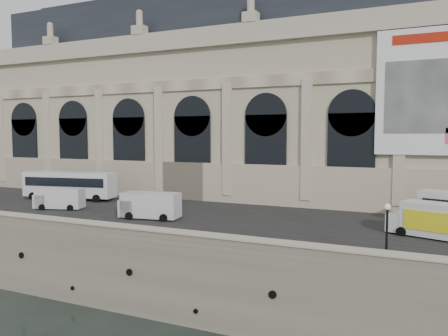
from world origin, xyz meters
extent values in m
plane|color=black|center=(0.00, 0.00, 0.00)|extent=(260.00, 260.00, 0.00)
cube|color=gray|center=(0.00, 35.00, 3.00)|extent=(160.00, 70.00, 6.00)
cube|color=#2D2D2D|center=(0.00, 14.00, 6.03)|extent=(160.00, 24.00, 0.06)
cube|color=gray|center=(0.00, 0.60, 6.55)|extent=(160.00, 1.20, 1.10)
cube|color=beige|center=(0.00, 0.60, 7.15)|extent=(160.00, 1.40, 0.12)
cube|color=#C2B595|center=(-6.00, 31.00, 17.00)|extent=(68.00, 18.00, 22.00)
cube|color=beige|center=(-6.00, 21.85, 8.50)|extent=(68.60, 0.40, 5.00)
cube|color=beige|center=(-6.00, 21.70, 26.80)|extent=(69.00, 0.80, 2.40)
cube|color=beige|center=(-6.00, 21.85, 21.00)|extent=(68.00, 0.30, 1.40)
cube|color=#23292F|center=(-6.00, 31.00, 31.00)|extent=(64.00, 15.00, 6.00)
cube|color=black|center=(-34.00, 21.82, 12.50)|extent=(5.20, 0.25, 9.00)
cylinder|color=black|center=(-34.00, 21.82, 17.00)|extent=(5.20, 0.25, 5.20)
cube|color=beige|center=(-29.00, 21.75, 14.00)|extent=(1.20, 0.50, 14.00)
cube|color=black|center=(-24.00, 21.82, 12.50)|extent=(5.20, 0.25, 9.00)
cylinder|color=black|center=(-24.00, 21.82, 17.00)|extent=(5.20, 0.25, 5.20)
cube|color=beige|center=(-19.00, 21.75, 14.00)|extent=(1.20, 0.50, 14.00)
cube|color=black|center=(-14.00, 21.82, 12.50)|extent=(5.20, 0.25, 9.00)
cylinder|color=black|center=(-14.00, 21.82, 17.00)|extent=(5.20, 0.25, 5.20)
cube|color=beige|center=(-9.00, 21.75, 14.00)|extent=(1.20, 0.50, 14.00)
cube|color=black|center=(-4.00, 21.82, 12.50)|extent=(5.20, 0.25, 9.00)
cylinder|color=black|center=(-4.00, 21.82, 17.00)|extent=(5.20, 0.25, 5.20)
cube|color=beige|center=(1.00, 21.75, 14.00)|extent=(1.20, 0.50, 14.00)
cube|color=black|center=(6.00, 21.82, 12.50)|extent=(5.20, 0.25, 9.00)
cylinder|color=black|center=(6.00, 21.82, 17.00)|extent=(5.20, 0.25, 5.20)
cube|color=beige|center=(11.00, 21.75, 14.00)|extent=(1.20, 0.50, 14.00)
cube|color=black|center=(16.00, 21.82, 12.50)|extent=(5.20, 0.25, 9.00)
cylinder|color=black|center=(16.00, 21.82, 17.00)|extent=(5.20, 0.25, 5.20)
cube|color=beige|center=(21.00, 21.75, 14.00)|extent=(1.20, 0.50, 14.00)
cube|color=beige|center=(-39.00, 21.75, 14.00)|extent=(1.20, 0.50, 14.00)
cube|color=white|center=(23.00, 21.55, 19.00)|extent=(9.00, 0.35, 13.00)
cube|color=#B01C0B|center=(23.00, 21.35, 24.40)|extent=(6.00, 0.06, 1.00)
cube|color=gray|center=(22.50, 21.35, 18.50)|extent=(6.20, 0.06, 7.50)
cube|color=silver|center=(-19.08, 15.66, 8.08)|extent=(12.73, 4.74, 3.22)
cube|color=black|center=(-25.23, 14.56, 8.39)|extent=(0.50, 2.37, 1.25)
cube|color=black|center=(-18.84, 14.34, 8.49)|extent=(11.26, 2.08, 1.14)
cube|color=black|center=(-19.31, 16.98, 8.49)|extent=(11.26, 2.08, 1.14)
cylinder|color=black|center=(-23.45, 13.56, 6.52)|extent=(1.08, 0.49, 1.04)
cylinder|color=black|center=(-23.91, 16.12, 6.52)|extent=(1.08, 0.49, 1.04)
cylinder|color=black|center=(-14.25, 15.20, 6.52)|extent=(1.08, 0.49, 1.04)
cylinder|color=black|center=(-14.70, 17.76, 6.52)|extent=(1.08, 0.49, 1.04)
cube|color=black|center=(23.26, 16.47, 8.25)|extent=(0.82, 2.15, 1.17)
cylinder|color=black|center=(24.26, 14.83, 6.49)|extent=(1.02, 0.60, 0.98)
cylinder|color=black|center=(25.07, 17.13, 6.49)|extent=(1.02, 0.60, 0.98)
cube|color=silver|center=(-1.89, 8.97, 7.47)|extent=(6.14, 3.14, 2.50)
cube|color=silver|center=(-4.21, 8.61, 7.09)|extent=(1.97, 2.50, 1.74)
cube|color=black|center=(-4.81, 8.52, 7.68)|extent=(0.36, 1.94, 0.87)
cylinder|color=black|center=(-3.58, 7.56, 6.41)|extent=(0.86, 0.39, 0.82)
cylinder|color=black|center=(-3.92, 9.81, 6.41)|extent=(0.86, 0.39, 0.82)
cylinder|color=black|center=(0.13, 8.12, 6.41)|extent=(0.86, 0.39, 0.82)
cylinder|color=black|center=(-0.21, 10.38, 6.41)|extent=(0.86, 0.39, 0.82)
cube|color=silver|center=(-14.71, 9.57, 7.31)|extent=(5.61, 3.58, 2.23)
cube|color=silver|center=(-16.70, 8.92, 6.97)|extent=(2.03, 2.40, 1.55)
cube|color=black|center=(-17.22, 8.74, 7.50)|extent=(0.61, 1.68, 0.78)
cylinder|color=black|center=(-15.98, 8.08, 6.37)|extent=(0.78, 0.46, 0.74)
cylinder|color=black|center=(-16.62, 10.01, 6.37)|extent=(0.78, 0.46, 0.74)
cylinder|color=black|center=(-12.80, 9.13, 6.37)|extent=(0.78, 0.46, 0.74)
cylinder|color=black|center=(-13.44, 11.07, 6.37)|extent=(0.78, 0.46, 0.74)
cube|color=silver|center=(24.82, 11.39, 7.58)|extent=(6.55, 4.17, 2.76)
cube|color=yellow|center=(24.44, 10.25, 7.58)|extent=(5.05, 1.74, 1.63)
cube|color=#B01C0B|center=(24.44, 10.25, 7.58)|extent=(2.92, 1.01, 0.61)
cube|color=silver|center=(21.53, 12.49, 6.97)|extent=(2.26, 2.65, 1.53)
cylinder|color=black|center=(21.74, 11.19, 6.41)|extent=(0.87, 0.53, 0.82)
cylinder|color=black|center=(22.48, 13.41, 6.41)|extent=(0.87, 0.53, 0.82)
cylinder|color=black|center=(21.13, 2.25, 6.19)|extent=(0.41, 0.41, 0.38)
cylinder|color=black|center=(21.13, 2.25, 7.88)|extent=(0.15, 0.15, 3.77)
sphere|color=beige|center=(21.13, 2.25, 9.86)|extent=(0.41, 0.41, 0.41)
camera|label=1|loc=(22.93, -28.17, 14.62)|focal=35.00mm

